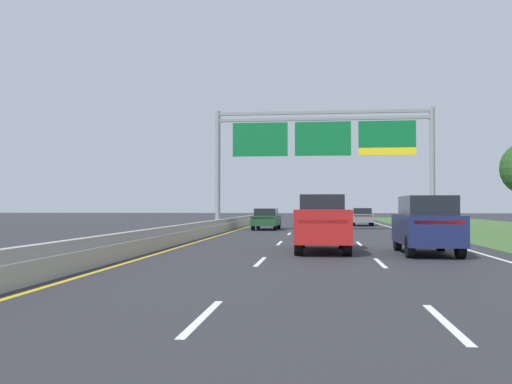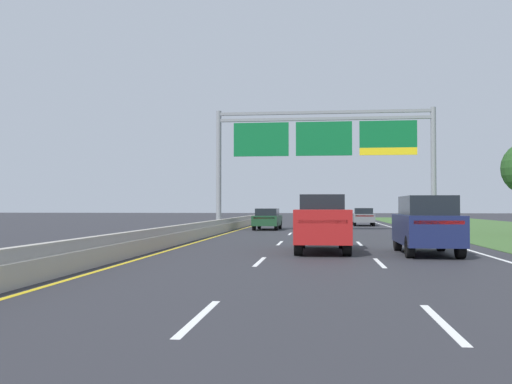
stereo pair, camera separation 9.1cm
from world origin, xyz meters
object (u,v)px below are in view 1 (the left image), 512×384
Objects in this scene: pickup_truck_red at (322,224)px; car_navy_right_lane_suv at (426,224)px; overhead_sign_gantry at (323,144)px; car_darkgreen_left_lane_sedan at (266,219)px; car_grey_right_lane_sedan at (362,216)px.

pickup_truck_red is 3.86m from car_navy_right_lane_suv.
pickup_truck_red is at bearing 76.74° from car_navy_right_lane_suv.
overhead_sign_gantry is 7.20m from car_darkgreen_left_lane_sedan.
car_grey_right_lane_sedan and car_darkgreen_left_lane_sedan have the same top height.
car_navy_right_lane_suv is 1.06× the size of car_darkgreen_left_lane_sedan.
overhead_sign_gantry is 3.40× the size of car_darkgreen_left_lane_sedan.
overhead_sign_gantry is 2.79× the size of pickup_truck_red.
pickup_truck_red reaches higher than car_grey_right_lane_sedan.
car_navy_right_lane_suv reaches higher than car_darkgreen_left_lane_sedan.
overhead_sign_gantry is 19.13m from car_navy_right_lane_suv.
car_darkgreen_left_lane_sedan is at bearing 146.64° from overhead_sign_gantry.
car_grey_right_lane_sedan is at bearing 73.85° from overhead_sign_gantry.
car_grey_right_lane_sedan is 0.94× the size of car_navy_right_lane_suv.
car_darkgreen_left_lane_sedan is at bearing 142.84° from car_grey_right_lane_sedan.
car_grey_right_lane_sedan is 1.00× the size of car_darkgreen_left_lane_sedan.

